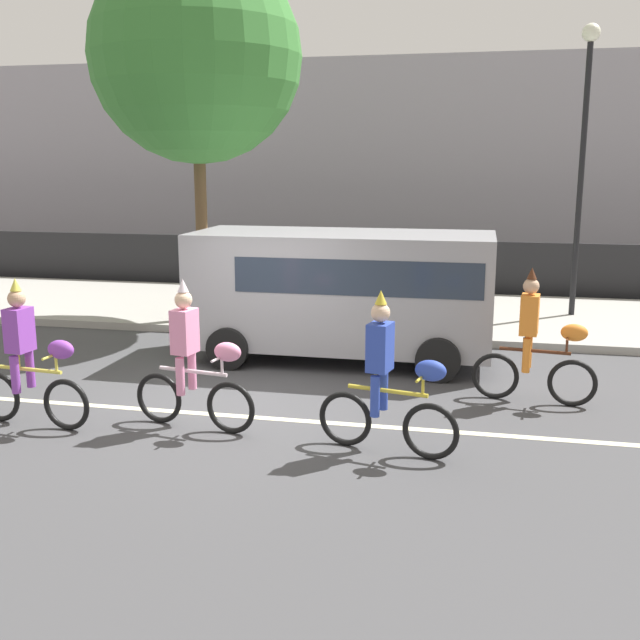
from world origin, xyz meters
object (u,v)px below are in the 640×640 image
parade_cyclist_purple (29,363)px  parade_cyclist_pink (194,364)px  parked_van_grey (346,286)px  parade_cyclist_orange (536,345)px  street_lamp_post (584,129)px  parade_cyclist_cobalt (389,383)px

parade_cyclist_purple → parade_cyclist_pink: size_ratio=1.00×
parked_van_grey → parade_cyclist_pink: bearing=-108.8°
parade_cyclist_orange → street_lamp_post: bearing=79.1°
parade_cyclist_pink → parade_cyclist_cobalt: same height
parked_van_grey → parade_cyclist_cobalt: bearing=-73.1°
parade_cyclist_cobalt → parade_cyclist_purple: bearing=-179.3°
parade_cyclist_purple → parade_cyclist_orange: bearing=20.2°
parade_cyclist_pink → parked_van_grey: bearing=71.2°
parade_cyclist_orange → parade_cyclist_purple: bearing=-159.8°
parade_cyclist_cobalt → parked_van_grey: size_ratio=0.38×
parade_cyclist_pink → parade_cyclist_orange: size_ratio=1.00×
street_lamp_post → parade_cyclist_pink: bearing=-124.6°
parade_cyclist_orange → street_lamp_post: 6.74m
parade_cyclist_cobalt → street_lamp_post: 9.20m
parade_cyclist_pink → parade_cyclist_cobalt: size_ratio=1.00×
parade_cyclist_pink → street_lamp_post: size_ratio=0.33×
parade_cyclist_cobalt → parade_cyclist_orange: size_ratio=1.00×
parade_cyclist_pink → street_lamp_post: street_lamp_post is taller
parade_cyclist_cobalt → parked_van_grey: (-1.23, 4.04, 0.44)m
parade_cyclist_pink → street_lamp_post: bearing=55.4°
parade_cyclist_purple → parked_van_grey: 5.30m
parade_cyclist_pink → parked_van_grey: size_ratio=0.38×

